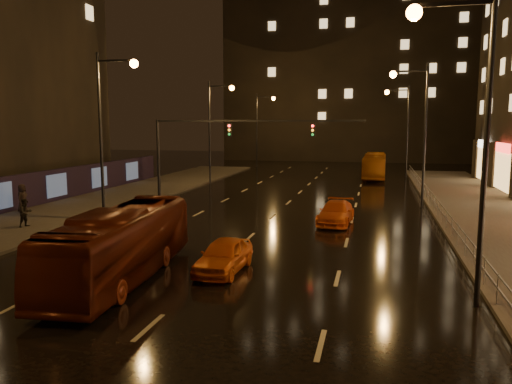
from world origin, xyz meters
TOP-DOWN VIEW (x-y plane):
  - ground at (0.00, 20.00)m, footprint 140.00×140.00m
  - sidewalk_left at (-13.50, 15.00)m, footprint 7.00×70.00m
  - sidewalk_right at (13.50, 15.00)m, footprint 7.00×70.00m
  - building_distant at (4.00, 72.00)m, footprint 44.00×16.00m
  - traffic_signal at (-5.06, 20.00)m, footprint 15.31×0.32m
  - streetlight_right at (8.92, 2.00)m, footprint 2.64×0.50m
  - railing_right at (10.20, 18.00)m, footprint 0.05×56.00m
  - bus_red at (-2.98, 2.00)m, footprint 3.11×9.96m
  - bus_curb at (6.23, 40.97)m, footprint 2.50×9.84m
  - taxi_near at (0.50, 3.81)m, footprint 1.72×3.97m
  - taxi_far at (4.10, 14.71)m, footprint 2.13×4.64m
  - pedestrian_b at (-12.70, 9.00)m, footprint 0.79×0.91m
  - pedestrian_c at (-16.00, 12.90)m, footprint 0.74×1.00m

SIDE VIEW (x-z plane):
  - ground at x=0.00m, z-range 0.00..0.00m
  - sidewalk_left at x=-13.50m, z-range 0.00..0.15m
  - sidewalk_right at x=13.50m, z-range 0.00..0.15m
  - taxi_far at x=4.10m, z-range 0.00..1.32m
  - taxi_near at x=0.50m, z-range 0.00..1.33m
  - railing_right at x=10.20m, z-range 0.40..1.40m
  - pedestrian_b at x=-12.70m, z-range 0.15..1.74m
  - pedestrian_c at x=-16.00m, z-range 0.15..2.02m
  - bus_curb at x=6.23m, z-range 0.00..2.73m
  - bus_red at x=-2.98m, z-range 0.00..2.73m
  - traffic_signal at x=-5.06m, z-range 1.64..7.84m
  - streetlight_right at x=8.92m, z-range 1.43..11.43m
  - building_distant at x=4.00m, z-range 0.00..36.00m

